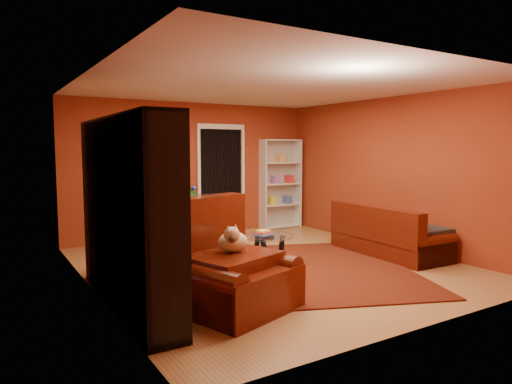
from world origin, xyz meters
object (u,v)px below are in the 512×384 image
media_unit (126,212)px  dog (233,242)px  christmas_tree (171,187)px  gift_box_green (168,237)px  white_bookshelf (280,184)px  armchair (233,265)px  coffee_table (268,248)px  gift_box_red (170,237)px  rug (309,269)px  sofa (390,229)px  gift_box_teal (131,249)px  acrylic_chair (209,225)px

media_unit → dog: (0.96, -0.65, -0.31)m
christmas_tree → gift_box_green: christmas_tree is taller
white_bookshelf → armchair: size_ratio=1.60×
gift_box_green → coffee_table: (0.83, -1.97, 0.07)m
gift_box_green → gift_box_red: gift_box_green is taller
rug → sofa: bearing=1.5°
coffee_table → white_bookshelf: bearing=51.9°
gift_box_teal → armchair: size_ratio=0.22×
armchair → coffee_table: bearing=28.4°
media_unit → white_bookshelf: bearing=37.8°
gift_box_teal → acrylic_chair: (1.31, -0.10, 0.29)m
gift_box_teal → armchair: 2.87m
white_bookshelf → rug: bearing=-115.6°
gift_box_green → acrylic_chair: bearing=-55.6°
white_bookshelf → gift_box_green: bearing=-168.2°
gift_box_teal → rug: bearing=-45.8°
armchair → coffee_table: (1.39, 1.46, -0.26)m
christmas_tree → media_unit: bearing=-120.6°
dog → acrylic_chair: 2.87m
media_unit → gift_box_green: 3.22m
coffee_table → acrylic_chair: 1.34m
armchair → gift_box_teal: bearing=77.5°
rug → gift_box_red: bearing=111.7°
gift_box_red → acrylic_chair: bearing=-61.2°
christmas_tree → gift_box_teal: 1.27m
rug → coffee_table: bearing=114.5°
gift_box_teal → dog: 2.85m
rug → gift_box_teal: size_ratio=12.14×
armchair → sofa: armchair is taller
rug → gift_box_teal: 2.81m
christmas_tree → rug: bearing=-64.0°
rug → acrylic_chair: 2.06m
white_bookshelf → acrylic_chair: 2.59m
media_unit → gift_box_green: media_unit is taller
rug → gift_box_red: 2.87m
media_unit → christmas_tree: christmas_tree is taller
gift_box_red → armchair: (-0.62, -3.49, 0.36)m
gift_box_red → coffee_table: (0.77, -2.03, 0.09)m
rug → armchair: bearing=-153.7°
gift_box_green → gift_box_teal: bearing=-144.6°
dog → coffee_table: (1.36, 1.40, -0.50)m
media_unit → sofa: bearing=3.0°
christmas_tree → white_bookshelf: (2.76, 0.71, -0.10)m
gift_box_teal → gift_box_red: (0.89, 0.65, -0.01)m
gift_box_green → sofa: size_ratio=0.15×
media_unit → dog: size_ratio=6.69×
christmas_tree → coffee_table: christmas_tree is taller
coffee_table → rug: bearing=-65.5°
rug → armchair: armchair is taller
sofa → coffee_table: bearing=76.0°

